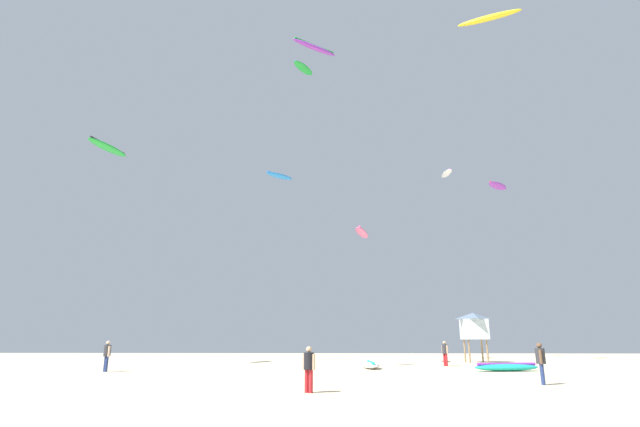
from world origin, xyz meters
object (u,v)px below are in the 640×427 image
at_px(person_right, 541,360).
at_px(person_foreground, 309,365).
at_px(lifeguard_tower, 474,326).
at_px(kite_aloft_5, 108,147).
at_px(kite_grounded_mid, 507,367).
at_px(kite_aloft_2, 498,186).
at_px(kite_aloft_1, 447,173).
at_px(person_midground, 445,351).
at_px(kite_aloft_3, 279,176).
at_px(kite_grounded_near, 371,365).
at_px(kite_aloft_7, 362,233).
at_px(kite_aloft_0, 314,47).
at_px(kite_aloft_4, 303,68).
at_px(person_left, 107,354).
at_px(kite_aloft_6, 489,18).

bearing_deg(person_right, person_foreground, 39.40).
xyz_separation_m(lifeguard_tower, kite_aloft_5, (-30.42, -7.38, 13.99)).
height_order(kite_grounded_mid, kite_aloft_2, kite_aloft_2).
distance_m(kite_grounded_mid, kite_aloft_1, 30.57).
bearing_deg(person_midground, kite_aloft_3, -15.09).
distance_m(kite_grounded_near, lifeguard_tower, 13.60).
height_order(person_midground, kite_aloft_7, kite_aloft_7).
height_order(kite_aloft_0, kite_aloft_1, kite_aloft_0).
bearing_deg(person_right, kite_aloft_4, -39.77).
bearing_deg(kite_aloft_4, lifeguard_tower, 5.87).
bearing_deg(kite_grounded_mid, kite_aloft_0, -174.20).
relative_size(person_left, lifeguard_tower, 0.43).
bearing_deg(person_left, kite_aloft_3, -29.69).
bearing_deg(kite_grounded_mid, person_midground, 112.23).
height_order(person_midground, kite_aloft_5, kite_aloft_5).
xyz_separation_m(kite_grounded_mid, kite_aloft_1, (2.66, 22.47, 20.56)).
height_order(person_left, kite_grounded_mid, person_left).
bearing_deg(person_foreground, kite_aloft_4, -143.63).
bearing_deg(kite_aloft_1, kite_aloft_0, -121.28).
bearing_deg(kite_aloft_0, kite_aloft_5, 161.33).
height_order(lifeguard_tower, kite_aloft_0, kite_aloft_0).
relative_size(person_midground, kite_aloft_7, 0.45).
relative_size(person_left, kite_aloft_1, 0.61).
relative_size(person_right, kite_aloft_7, 0.44).
bearing_deg(kite_aloft_5, kite_aloft_0, -18.67).
bearing_deg(kite_aloft_3, kite_grounded_near, 8.36).
bearing_deg(person_midground, kite_grounded_near, -4.83).
xyz_separation_m(kite_grounded_near, kite_aloft_5, (-20.85, 1.86, 16.82)).
relative_size(lifeguard_tower, kite_aloft_5, 0.98).
distance_m(person_right, kite_aloft_1, 37.65).
bearing_deg(kite_aloft_1, person_foreground, -111.54).
bearing_deg(kite_aloft_3, kite_aloft_4, 83.53).
height_order(kite_grounded_near, kite_aloft_2, kite_aloft_2).
relative_size(kite_grounded_near, kite_aloft_7, 1.00).
height_order(lifeguard_tower, kite_aloft_5, kite_aloft_5).
relative_size(kite_aloft_0, kite_aloft_1, 1.18).
relative_size(person_right, lifeguard_tower, 0.41).
relative_size(person_left, kite_aloft_0, 0.51).
bearing_deg(kite_aloft_2, lifeguard_tower, -140.86).
relative_size(kite_aloft_2, kite_aloft_4, 1.01).
bearing_deg(person_foreground, person_left, -100.24).
height_order(person_foreground, person_midground, person_midground).
distance_m(person_left, kite_aloft_2, 38.21).
bearing_deg(kite_grounded_near, person_foreground, -101.63).
bearing_deg(lifeguard_tower, kite_aloft_7, -162.78).
height_order(kite_grounded_mid, kite_aloft_6, kite_aloft_6).
xyz_separation_m(kite_aloft_1, kite_aloft_6, (-2.63, -25.61, 1.76)).
xyz_separation_m(kite_aloft_0, kite_aloft_2, (17.77, 16.90, -4.99)).
xyz_separation_m(person_left, kite_aloft_6, (24.15, -1.66, 21.51)).
xyz_separation_m(person_left, kite_aloft_0, (12.42, 0.29, 20.91)).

